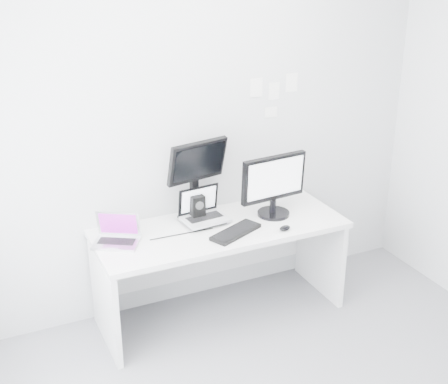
{
  "coord_description": "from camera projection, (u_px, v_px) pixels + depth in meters",
  "views": [
    {
      "loc": [
        -1.63,
        -2.33,
        2.62
      ],
      "look_at": [
        0.02,
        1.23,
        1.0
      ],
      "focal_mm": 48.98,
      "sensor_mm": 36.0,
      "label": 1
    }
  ],
  "objects": [
    {
      "name": "back_wall",
      "position": [
        200.0,
        130.0,
        4.42
      ],
      "size": [
        3.6,
        0.0,
        3.6
      ],
      "primitive_type": "plane",
      "rotation": [
        1.57,
        0.0,
        0.0
      ],
      "color": "#BABDBF",
      "rests_on": "ground"
    },
    {
      "name": "desk",
      "position": [
        220.0,
        271.0,
        4.5
      ],
      "size": [
        1.8,
        0.7,
        0.73
      ],
      "primitive_type": "cube",
      "color": "white",
      "rests_on": "ground"
    },
    {
      "name": "macbook",
      "position": [
        115.0,
        230.0,
        4.06
      ],
      "size": [
        0.37,
        0.34,
        0.22
      ],
      "primitive_type": "cube",
      "rotation": [
        0.0,
        0.0,
        -0.54
      ],
      "color": "#A8A8AC",
      "rests_on": "desk"
    },
    {
      "name": "speaker",
      "position": [
        197.0,
        208.0,
        4.42
      ],
      "size": [
        0.12,
        0.12,
        0.2
      ],
      "primitive_type": "cube",
      "rotation": [
        0.0,
        0.0,
        -0.31
      ],
      "color": "black",
      "rests_on": "desk"
    },
    {
      "name": "dell_laptop",
      "position": [
        205.0,
        207.0,
        4.35
      ],
      "size": [
        0.34,
        0.28,
        0.26
      ],
      "primitive_type": "cube",
      "rotation": [
        0.0,
        0.0,
        0.1
      ],
      "color": "#B8BAC0",
      "rests_on": "desk"
    },
    {
      "name": "rear_monitor",
      "position": [
        196.0,
        179.0,
        4.38
      ],
      "size": [
        0.48,
        0.25,
        0.62
      ],
      "primitive_type": "cube",
      "rotation": [
        0.0,
        0.0,
        0.21
      ],
      "color": "black",
      "rests_on": "desk"
    },
    {
      "name": "samsung_monitor",
      "position": [
        274.0,
        185.0,
        4.45
      ],
      "size": [
        0.54,
        0.29,
        0.48
      ],
      "primitive_type": "cube",
      "rotation": [
        0.0,
        0.0,
        0.1
      ],
      "color": "black",
      "rests_on": "desk"
    },
    {
      "name": "keyboard",
      "position": [
        236.0,
        232.0,
        4.25
      ],
      "size": [
        0.42,
        0.3,
        0.03
      ],
      "primitive_type": "cube",
      "rotation": [
        0.0,
        0.0,
        0.43
      ],
      "color": "black",
      "rests_on": "desk"
    },
    {
      "name": "mouse",
      "position": [
        285.0,
        228.0,
        4.3
      ],
      "size": [
        0.11,
        0.09,
        0.03
      ],
      "primitive_type": "ellipsoid",
      "rotation": [
        0.0,
        0.0,
        0.37
      ],
      "color": "black",
      "rests_on": "desk"
    },
    {
      "name": "wall_note_0",
      "position": [
        256.0,
        88.0,
        4.48
      ],
      "size": [
        0.1,
        0.0,
        0.14
      ],
      "primitive_type": "cube",
      "color": "white",
      "rests_on": "back_wall"
    },
    {
      "name": "wall_note_1",
      "position": [
        274.0,
        91.0,
        4.56
      ],
      "size": [
        0.09,
        0.0,
        0.13
      ],
      "primitive_type": "cube",
      "color": "white",
      "rests_on": "back_wall"
    },
    {
      "name": "wall_note_2",
      "position": [
        292.0,
        83.0,
        4.6
      ],
      "size": [
        0.1,
        0.0,
        0.14
      ],
      "primitive_type": "cube",
      "color": "white",
      "rests_on": "back_wall"
    },
    {
      "name": "wall_note_3",
      "position": [
        271.0,
        112.0,
        4.61
      ],
      "size": [
        0.11,
        0.0,
        0.08
      ],
      "primitive_type": "cube",
      "color": "white",
      "rests_on": "back_wall"
    }
  ]
}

